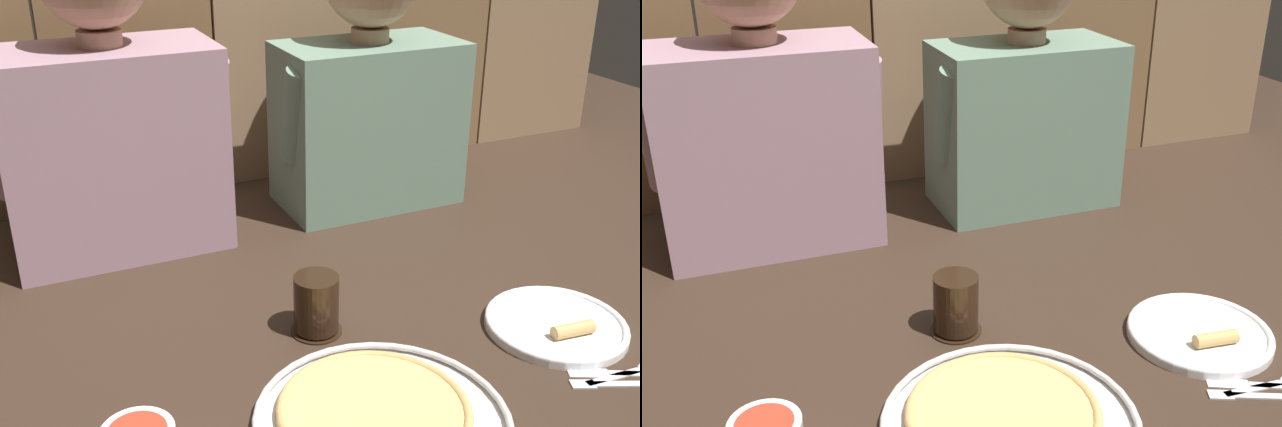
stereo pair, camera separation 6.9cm
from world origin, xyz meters
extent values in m
plane|color=#332319|center=(0.00, 0.00, 0.00)|extent=(3.20, 3.20, 0.00)
cylinder|color=silver|center=(-0.06, -0.20, 0.00)|extent=(0.35, 0.35, 0.01)
torus|color=silver|center=(-0.06, -0.20, 0.01)|extent=(0.35, 0.35, 0.01)
cylinder|color=#B23823|center=(-0.07, -0.18, 0.01)|extent=(0.26, 0.26, 0.00)
cylinder|color=#F4D170|center=(-0.07, -0.18, 0.01)|extent=(0.25, 0.25, 0.01)
torus|color=tan|center=(-0.07, -0.18, 0.01)|extent=(0.27, 0.27, 0.01)
cylinder|color=white|center=(0.31, -0.11, 0.01)|extent=(0.23, 0.23, 0.01)
torus|color=white|center=(0.31, -0.11, 0.01)|extent=(0.23, 0.23, 0.01)
cylinder|color=tan|center=(0.30, -0.15, 0.02)|extent=(0.07, 0.03, 0.02)
cylinder|color=black|center=(-0.05, 0.04, 0.00)|extent=(0.08, 0.08, 0.01)
cylinder|color=black|center=(-0.05, 0.04, 0.05)|extent=(0.07, 0.07, 0.09)
cube|color=silver|center=(0.30, -0.27, 0.00)|extent=(0.09, 0.05, 0.01)
cube|color=silver|center=(0.24, -0.24, 0.00)|extent=(0.04, 0.03, 0.01)
cube|color=silver|center=(0.27, -0.23, 0.00)|extent=(0.06, 0.05, 0.00)
cube|color=silver|center=(0.30, -0.25, 0.00)|extent=(0.10, 0.02, 0.01)
cube|color=gray|center=(-0.27, 0.49, 0.20)|extent=(0.40, 0.22, 0.39)
cylinder|color=tan|center=(-0.27, 0.49, 0.41)|extent=(0.08, 0.08, 0.03)
cylinder|color=gray|center=(-0.45, 0.45, 0.26)|extent=(0.08, 0.13, 0.23)
cylinder|color=gray|center=(-0.09, 0.45, 0.26)|extent=(0.08, 0.11, 0.23)
cube|color=slate|center=(0.27, 0.49, 0.18)|extent=(0.39, 0.21, 0.36)
cylinder|color=tan|center=(0.27, 0.49, 0.37)|extent=(0.08, 0.08, 0.03)
cylinder|color=slate|center=(0.10, 0.45, 0.23)|extent=(0.08, 0.12, 0.21)
cylinder|color=slate|center=(0.45, 0.45, 0.23)|extent=(0.08, 0.11, 0.21)
camera|label=1|loc=(-0.46, -0.88, 0.67)|focal=41.55mm
camera|label=2|loc=(-0.40, -0.91, 0.67)|focal=41.55mm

